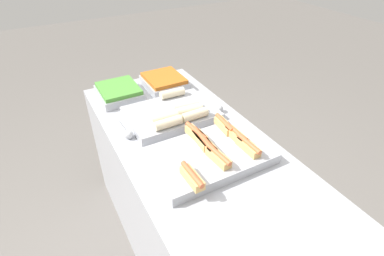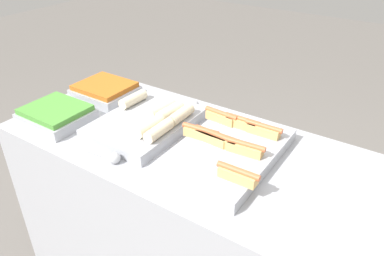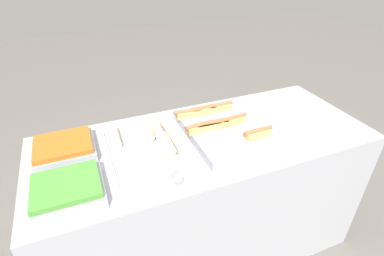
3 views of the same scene
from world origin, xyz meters
The scene contains 7 objects.
counter centered at (0.00, 0.00, 0.43)m, with size 1.80×0.73×0.87m.
tray_hotdogs centered at (0.08, 0.01, 0.90)m, with size 0.41×0.54×0.10m.
tray_wraps centered at (-0.31, 0.00, 0.90)m, with size 0.35×0.48×0.10m.
tray_side_front centered at (-0.70, -0.18, 0.90)m, with size 0.28×0.25×0.07m.
tray_side_back centered at (-0.70, 0.13, 0.90)m, with size 0.28×0.25×0.07m.
serving_spoon_near centered at (-0.27, -0.27, 0.89)m, with size 0.21×0.05×0.05m.
serving_spoon_far centered at (-0.26, 0.27, 0.89)m, with size 0.22×0.05×0.05m.
Camera 2 is at (0.64, -1.08, 1.72)m, focal length 35.00 mm.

